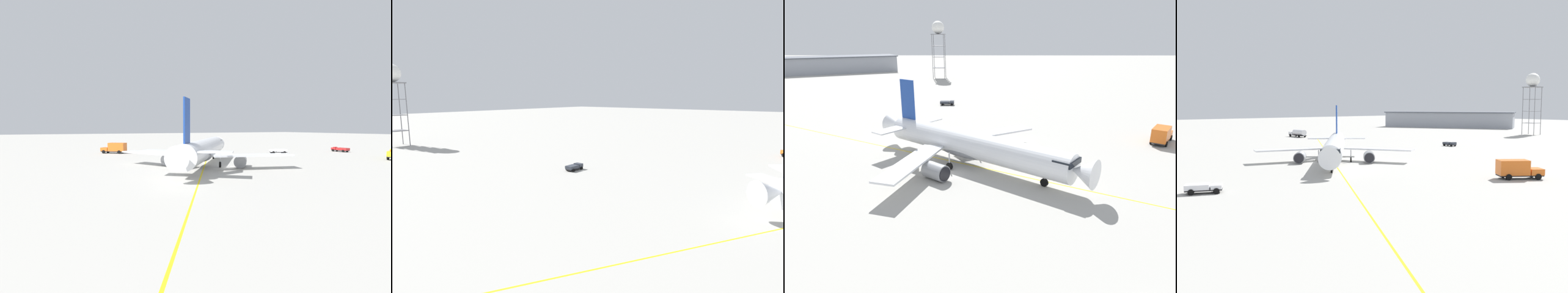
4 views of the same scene
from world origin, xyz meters
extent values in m
plane|color=#ADAAA3|center=(0.00, 0.00, 0.00)|extent=(600.00, 600.00, 0.00)
cylinder|color=white|center=(4.62, 3.43, 3.31)|extent=(27.83, 22.85, 3.97)
cone|color=white|center=(18.27, -7.17, 3.31)|extent=(4.68, 4.82, 3.77)
cone|color=white|center=(-9.27, 14.21, 3.61)|extent=(5.23, 5.12, 3.37)
cube|color=black|center=(16.53, -5.82, 4.20)|extent=(3.96, 4.13, 0.70)
ellipsoid|color=slate|center=(3.35, 4.41, 2.22)|extent=(11.33, 9.92, 2.18)
cube|color=#193D93|center=(-6.56, 12.11, 8.61)|extent=(2.67, 2.15, 6.65)
cube|color=white|center=(-4.24, 15.09, 4.10)|extent=(5.72, 6.32, 0.20)
cube|color=white|center=(-8.88, 9.12, 4.10)|extent=(5.72, 6.32, 0.20)
cube|color=white|center=(8.04, 12.64, 2.61)|extent=(14.36, 10.38, 0.28)
cube|color=white|center=(-3.46, -2.16, 2.61)|extent=(7.32, 15.09, 0.28)
cylinder|color=gray|center=(8.50, 9.47, 1.19)|extent=(4.10, 3.92, 2.34)
cylinder|color=black|center=(9.87, 8.41, 1.19)|extent=(1.34, 1.66, 1.99)
cylinder|color=gray|center=(-0.28, -1.83, 1.19)|extent=(4.10, 3.92, 2.34)
cylinder|color=black|center=(1.10, -2.89, 1.19)|extent=(1.34, 1.66, 1.99)
cylinder|color=#9EA0A5|center=(14.27, -4.06, 1.58)|extent=(0.20, 0.20, 2.06)
cylinder|color=black|center=(14.27, -4.06, 0.55)|extent=(1.05, 0.91, 1.10)
cylinder|color=#9EA0A5|center=(5.42, 7.09, 1.58)|extent=(0.20, 0.20, 2.06)
cylinder|color=black|center=(5.42, 7.09, 0.55)|extent=(1.05, 0.91, 1.10)
cylinder|color=#9EA0A5|center=(1.27, 1.74, 1.58)|extent=(0.20, 0.20, 2.06)
cylinder|color=black|center=(1.27, 1.74, 0.55)|extent=(1.05, 0.91, 1.10)
cube|color=#232326|center=(13.98, -49.41, 0.48)|extent=(5.15, 1.84, 0.20)
cube|color=red|center=(15.76, -49.35, 0.91)|extent=(1.60, 2.01, 0.65)
cube|color=black|center=(16.42, -49.32, 1.00)|extent=(0.14, 1.64, 0.36)
cube|color=red|center=(13.11, -49.44, 0.93)|extent=(3.43, 2.07, 0.70)
cube|color=red|center=(15.76, -49.35, 1.33)|extent=(0.65, 1.39, 0.16)
cylinder|color=black|center=(15.72, -48.37, 0.38)|extent=(0.77, 0.31, 0.76)
cylinder|color=black|center=(15.79, -50.32, 0.38)|extent=(0.77, 0.31, 0.76)
cylinder|color=black|center=(12.31, -48.49, 0.38)|extent=(0.77, 0.31, 0.76)
cylinder|color=black|center=(12.38, -50.44, 0.38)|extent=(0.77, 0.31, 0.76)
cube|color=#232326|center=(17.55, -27.45, 0.50)|extent=(3.53, 5.04, 0.20)
cube|color=white|center=(18.24, -25.94, 0.88)|extent=(2.44, 2.14, 0.55)
cube|color=black|center=(18.49, -25.38, 0.96)|extent=(1.59, 0.78, 0.31)
cube|color=white|center=(17.22, -28.19, 0.95)|extent=(3.14, 3.68, 0.70)
cylinder|color=black|center=(17.31, -25.52, 0.40)|extent=(0.59, 0.84, 0.80)
cylinder|color=black|center=(19.17, -26.36, 0.40)|extent=(0.59, 0.84, 0.80)
cylinder|color=black|center=(16.00, -28.41, 0.40)|extent=(0.59, 0.84, 0.80)
cylinder|color=black|center=(17.85, -29.25, 0.40)|extent=(0.59, 0.84, 0.80)
cylinder|color=black|center=(-5.37, -39.94, 0.70)|extent=(0.65, 1.42, 1.40)
cube|color=#232326|center=(39.34, 15.52, 0.60)|extent=(6.05, 7.10, 0.20)
cube|color=orange|center=(40.84, 17.55, 1.20)|extent=(3.34, 3.26, 1.00)
cube|color=black|center=(41.43, 18.34, 1.35)|extent=(1.76, 1.34, 0.56)
cube|color=orange|center=(38.63, 14.56, 1.90)|extent=(4.94, 5.42, 2.40)
cylinder|color=black|center=(39.82, 18.31, 0.50)|extent=(0.82, 0.97, 1.00)
cylinder|color=black|center=(41.87, 16.79, 0.50)|extent=(0.82, 0.97, 1.00)
cylinder|color=black|center=(36.94, 14.41, 0.50)|extent=(0.82, 0.97, 1.00)
cylinder|color=black|center=(38.98, 12.90, 0.50)|extent=(0.82, 0.97, 1.00)
cube|color=yellow|center=(4.15, 3.63, 0.00)|extent=(123.14, 71.65, 0.01)
camera|label=1|loc=(-43.17, 28.16, 7.62)|focal=25.02mm
camera|label=2|loc=(-52.50, 8.74, 15.45)|focal=28.84mm
camera|label=3|loc=(6.10, -45.21, 19.00)|focal=31.35mm
camera|label=4|loc=(75.32, -46.78, 11.86)|focal=38.87mm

